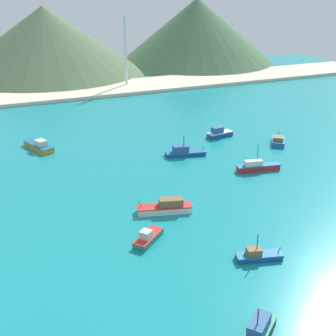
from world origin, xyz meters
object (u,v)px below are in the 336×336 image
at_px(fishing_boat_1, 166,207).
at_px(fishing_boat_2, 256,336).
at_px(fishing_boat_3, 184,152).
at_px(radio_tower, 126,52).
at_px(fishing_boat_5, 257,167).
at_px(fishing_boat_7, 148,237).
at_px(fishing_boat_6, 278,141).
at_px(fishing_boat_0, 258,255).
at_px(fishing_boat_8, 39,146).
at_px(fishing_boat_4, 219,133).

distance_m(fishing_boat_1, fishing_boat_2, 34.70).
relative_size(fishing_boat_3, radio_tower, 0.38).
xyz_separation_m(fishing_boat_2, fishing_boat_5, (29.64, 44.50, -0.09)).
bearing_deg(fishing_boat_7, radio_tower, 73.04).
relative_size(fishing_boat_1, fishing_boat_6, 1.37).
relative_size(fishing_boat_0, fishing_boat_8, 0.69).
height_order(fishing_boat_4, radio_tower, radio_tower).
xyz_separation_m(fishing_boat_1, fishing_boat_7, (-6.74, -8.29, -0.24)).
bearing_deg(fishing_boat_1, fishing_boat_6, 29.08).
distance_m(fishing_boat_0, radio_tower, 123.90).
height_order(fishing_boat_3, radio_tower, radio_tower).
xyz_separation_m(fishing_boat_3, fishing_boat_7, (-22.23, -33.40, -0.15)).
relative_size(fishing_boat_2, fishing_boat_5, 0.86).
height_order(fishing_boat_1, fishing_boat_7, fishing_boat_1).
relative_size(fishing_boat_1, fishing_boat_2, 1.19).
bearing_deg(fishing_boat_2, fishing_boat_7, 97.51).
bearing_deg(fishing_boat_5, fishing_boat_7, -151.13).
distance_m(fishing_boat_4, fishing_boat_7, 56.17).
bearing_deg(radio_tower, fishing_boat_1, -104.76).
distance_m(fishing_boat_2, fishing_boat_6, 72.88).
xyz_separation_m(fishing_boat_6, fishing_boat_8, (-57.36, 20.41, 0.07)).
height_order(fishing_boat_1, fishing_boat_2, fishing_boat_2).
height_order(fishing_boat_7, radio_tower, radio_tower).
distance_m(fishing_boat_1, fishing_boat_4, 45.49).
bearing_deg(radio_tower, fishing_boat_2, -102.45).
xyz_separation_m(fishing_boat_1, fishing_boat_6, (41.41, 23.03, -0.16)).
bearing_deg(fishing_boat_0, fishing_boat_1, 109.02).
height_order(fishing_boat_2, fishing_boat_4, fishing_boat_2).
bearing_deg(fishing_boat_5, radio_tower, 89.71).
bearing_deg(fishing_boat_3, fishing_boat_5, -54.34).
distance_m(fishing_boat_1, fishing_boat_6, 47.38).
height_order(fishing_boat_5, radio_tower, radio_tower).
bearing_deg(fishing_boat_1, radio_tower, 75.24).
relative_size(fishing_boat_2, fishing_boat_3, 0.86).
relative_size(fishing_boat_0, fishing_boat_1, 0.72).
relative_size(fishing_boat_3, fishing_boat_8, 0.94).
distance_m(fishing_boat_2, fishing_boat_4, 76.31).
distance_m(fishing_boat_7, fishing_boat_8, 52.54).
height_order(fishing_boat_4, fishing_boat_7, fishing_boat_4).
distance_m(fishing_boat_1, radio_tower, 106.05).
bearing_deg(fishing_boat_6, radio_tower, 100.48).
bearing_deg(fishing_boat_1, fishing_boat_8, 110.17).
bearing_deg(fishing_boat_3, fishing_boat_2, -107.47).
bearing_deg(radio_tower, fishing_boat_5, -90.29).
relative_size(fishing_boat_1, fishing_boat_3, 1.03).
xyz_separation_m(fishing_boat_5, radio_tower, (0.47, 91.86, 12.61)).
bearing_deg(fishing_boat_4, fishing_boat_8, 168.50).
xyz_separation_m(fishing_boat_0, fishing_boat_6, (34.59, 42.80, 0.15)).
distance_m(fishing_boat_1, fishing_boat_5, 28.18).
relative_size(fishing_boat_3, fishing_boat_4, 1.35).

